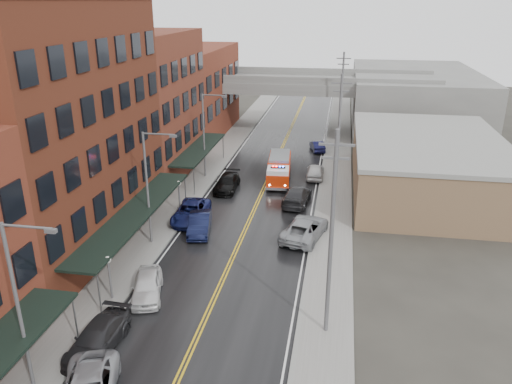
{
  "coord_description": "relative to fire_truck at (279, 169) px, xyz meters",
  "views": [
    {
      "loc": [
        7.33,
        -9.33,
        17.92
      ],
      "look_at": [
        0.71,
        28.83,
        3.0
      ],
      "focal_mm": 35.0,
      "sensor_mm": 36.0,
      "label": 1
    }
  ],
  "objects": [
    {
      "name": "parked_car_left_6",
      "position": [
        -6.23,
        -11.23,
        -0.64
      ],
      "size": [
        2.83,
        5.72,
        1.56
      ],
      "primitive_type": "imported",
      "rotation": [
        0.0,
        0.0,
        0.04
      ],
      "color": "navy",
      "rests_on": "ground"
    },
    {
      "name": "awning_1",
      "position": [
        -8.72,
        -17.03,
        1.57
      ],
      "size": [
        2.6,
        18.0,
        3.09
      ],
      "color": "black",
      "rests_on": "ground"
    },
    {
      "name": "tan_building",
      "position": [
        14.77,
        -0.03,
        1.08
      ],
      "size": [
        14.0,
        22.0,
        5.0
      ],
      "primitive_type": "cube",
      "color": "brown",
      "rests_on": "ground"
    },
    {
      "name": "parked_car_right_0",
      "position": [
        3.77,
        -12.99,
        -0.6
      ],
      "size": [
        4.06,
        6.4,
        1.65
      ],
      "primitive_type": "imported",
      "rotation": [
        0.0,
        0.0,
        2.9
      ],
      "color": "gray",
      "rests_on": "ground"
    },
    {
      "name": "street_lamp_0",
      "position": [
        -7.78,
        -32.03,
        3.76
      ],
      "size": [
        2.64,
        0.22,
        9.0
      ],
      "color": "#59595B",
      "rests_on": "ground"
    },
    {
      "name": "street_lamp_1",
      "position": [
        -7.78,
        -16.03,
        3.76
      ],
      "size": [
        2.64,
        0.22,
        9.0
      ],
      "color": "#59595B",
      "rests_on": "ground"
    },
    {
      "name": "parked_car_left_7",
      "position": [
        -4.83,
        -3.42,
        -0.68
      ],
      "size": [
        2.14,
        5.14,
        1.48
      ],
      "primitive_type": "imported",
      "rotation": [
        0.0,
        0.0,
        0.01
      ],
      "color": "black",
      "rests_on": "ground"
    },
    {
      "name": "parked_car_left_5",
      "position": [
        -4.83,
        -13.45,
        -0.64
      ],
      "size": [
        2.52,
        5.0,
        1.57
      ],
      "primitive_type": "imported",
      "rotation": [
        0.0,
        0.0,
        0.19
      ],
      "color": "black",
      "rests_on": "ground"
    },
    {
      "name": "globe_lamp_1",
      "position": [
        -7.63,
        -24.03,
        0.89
      ],
      "size": [
        0.44,
        0.44,
        3.12
      ],
      "color": "#59595B",
      "rests_on": "ground"
    },
    {
      "name": "brick_building_b",
      "position": [
        -14.53,
        -17.03,
        7.58
      ],
      "size": [
        9.0,
        20.0,
        18.0
      ],
      "primitive_type": "cube",
      "color": "#522415",
      "rests_on": "ground"
    },
    {
      "name": "sidewalk_left",
      "position": [
        -8.53,
        -10.03,
        -1.35
      ],
      "size": [
        3.0,
        160.0,
        0.15
      ],
      "primitive_type": "cube",
      "color": "slate",
      "rests_on": "ground"
    },
    {
      "name": "parked_car_left_4",
      "position": [
        -5.55,
        -23.23,
        -0.65
      ],
      "size": [
        3.02,
        4.84,
        1.54
      ],
      "primitive_type": "imported",
      "rotation": [
        0.0,
        0.0,
        0.29
      ],
      "color": "silver",
      "rests_on": "ground"
    },
    {
      "name": "parked_car_left_3",
      "position": [
        -6.23,
        -28.73,
        -0.68
      ],
      "size": [
        2.31,
        5.18,
        1.48
      ],
      "primitive_type": "imported",
      "rotation": [
        0.0,
        0.0,
        -0.05
      ],
      "color": "black",
      "rests_on": "ground"
    },
    {
      "name": "right_far_block",
      "position": [
        16.77,
        29.97,
        2.58
      ],
      "size": [
        18.0,
        30.0,
        8.0
      ],
      "primitive_type": "cube",
      "color": "slate",
      "rests_on": "ground"
    },
    {
      "name": "utility_pole_1",
      "position": [
        5.97,
        -5.03,
        4.88
      ],
      "size": [
        1.8,
        0.24,
        12.0
      ],
      "color": "#59595B",
      "rests_on": "ground"
    },
    {
      "name": "awning_2",
      "position": [
        -8.72,
        0.47,
        1.56
      ],
      "size": [
        2.6,
        13.0,
        3.09
      ],
      "color": "black",
      "rests_on": "ground"
    },
    {
      "name": "parked_car_right_3",
      "position": [
        3.34,
        12.17,
        -0.76
      ],
      "size": [
        2.31,
        4.25,
        1.33
      ],
      "primitive_type": "imported",
      "rotation": [
        0.0,
        0.0,
        3.38
      ],
      "color": "black",
      "rests_on": "ground"
    },
    {
      "name": "parked_car_right_1",
      "position": [
        2.44,
        -5.83,
        -0.63
      ],
      "size": [
        2.66,
        5.63,
        1.59
      ],
      "primitive_type": "imported",
      "rotation": [
        0.0,
        0.0,
        3.06
      ],
      "color": "#262628",
      "rests_on": "ground"
    },
    {
      "name": "parked_car_right_2",
      "position": [
        3.72,
        1.77,
        -0.66
      ],
      "size": [
        1.87,
        4.52,
        1.53
      ],
      "primitive_type": "imported",
      "rotation": [
        0.0,
        0.0,
        3.16
      ],
      "color": "beige",
      "rests_on": "ground"
    },
    {
      "name": "globe_lamp_2",
      "position": [
        -7.63,
        -10.03,
        0.89
      ],
      "size": [
        0.44,
        0.44,
        3.12
      ],
      "color": "#59595B",
      "rests_on": "ground"
    },
    {
      "name": "curb_right",
      "position": [
        4.42,
        -10.03,
        -1.35
      ],
      "size": [
        0.3,
        160.0,
        0.15
      ],
      "primitive_type": "cube",
      "color": "gray",
      "rests_on": "ground"
    },
    {
      "name": "brick_building_far",
      "position": [
        -14.53,
        17.97,
        4.58
      ],
      "size": [
        9.0,
        20.0,
        12.0
      ],
      "primitive_type": "cube",
      "color": "brown",
      "rests_on": "ground"
    },
    {
      "name": "street_lamp_2",
      "position": [
        -7.78,
        -0.03,
        3.76
      ],
      "size": [
        2.64,
        0.22,
        9.0
      ],
      "color": "#59595B",
      "rests_on": "ground"
    },
    {
      "name": "road",
      "position": [
        -1.23,
        -10.03,
        -1.41
      ],
      "size": [
        11.0,
        160.0,
        0.02
      ],
      "primitive_type": "cube",
      "color": "black",
      "rests_on": "ground"
    },
    {
      "name": "fire_truck",
      "position": [
        0.0,
        0.0,
        0.0
      ],
      "size": [
        3.35,
        7.36,
        2.63
      ],
      "rotation": [
        0.0,
        0.0,
        0.08
      ],
      "color": "red",
      "rests_on": "ground"
    },
    {
      "name": "brick_building_c",
      "position": [
        -14.53,
        0.47,
        6.08
      ],
      "size": [
        9.0,
        15.0,
        15.0
      ],
      "primitive_type": "cube",
      "color": "maroon",
      "rests_on": "ground"
    },
    {
      "name": "utility_pole_2",
      "position": [
        5.97,
        14.97,
        4.88
      ],
      "size": [
        1.8,
        0.24,
        12.0
      ],
      "color": "#59595B",
      "rests_on": "ground"
    },
    {
      "name": "utility_pole_0",
      "position": [
        5.97,
        -25.03,
        4.88
      ],
      "size": [
        1.8,
        0.24,
        12.0
      ],
      "color": "#59595B",
      "rests_on": "ground"
    },
    {
      "name": "overpass",
      "position": [
        -1.23,
        21.97,
        4.56
      ],
      "size": [
        40.0,
        10.0,
        7.5
      ],
      "color": "slate",
      "rests_on": "ground"
    },
    {
      "name": "curb_left",
      "position": [
        -6.88,
        -10.03,
        -1.35
      ],
      "size": [
        0.3,
        160.0,
        0.15
      ],
      "primitive_type": "cube",
      "color": "gray",
      "rests_on": "ground"
    },
    {
      "name": "sidewalk_right",
      "position": [
        6.07,
        -10.03,
        -1.35
      ],
      "size": [
        3.0,
        160.0,
        0.15
      ],
      "primitive_type": "cube",
      "color": "slate",
      "rests_on": "ground"
    }
  ]
}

